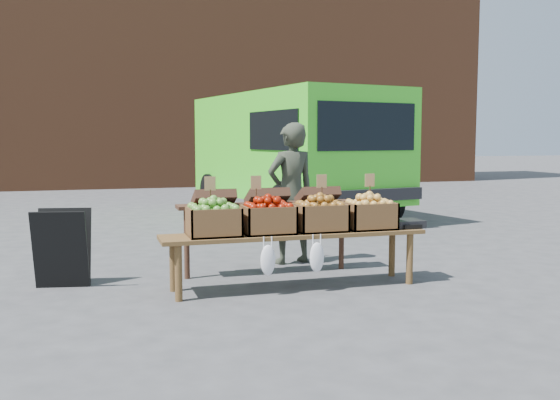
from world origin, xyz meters
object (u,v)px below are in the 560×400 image
object	(u,v)px
delivery_van	(292,156)
weighing_scale	(405,223)
crate_russet_pears	(268,219)
display_bench	(294,260)
crate_green_apples	(369,216)
vendor	(291,193)
back_table	(267,228)
crate_golden_apples	(214,222)
crate_red_apples	(320,217)
chalkboard_sign	(62,248)

from	to	relation	value
delivery_van	weighing_scale	xyz separation A→B (m)	(-0.56, -5.65, -0.57)
weighing_scale	crate_russet_pears	bearing A→B (deg)	180.00
display_bench	crate_green_apples	bearing A→B (deg)	0.00
display_bench	vendor	bearing A→B (deg)	73.66
display_bench	back_table	bearing A→B (deg)	96.80
vendor	crate_golden_apples	world-z (taller)	vendor
crate_russet_pears	weighing_scale	bearing A→B (deg)	0.00
vendor	weighing_scale	bearing A→B (deg)	114.23
vendor	crate_russet_pears	world-z (taller)	vendor
crate_red_apples	weighing_scale	world-z (taller)	crate_red_apples
chalkboard_sign	crate_russet_pears	world-z (taller)	crate_russet_pears
back_table	crate_red_apples	size ratio (longest dim) A/B	4.20
vendor	crate_red_apples	bearing A→B (deg)	73.98
crate_golden_apples	weighing_scale	world-z (taller)	crate_golden_apples
crate_red_apples	back_table	bearing A→B (deg)	116.62
vendor	crate_golden_apples	bearing A→B (deg)	33.49
display_bench	weighing_scale	world-z (taller)	weighing_scale
crate_russet_pears	crate_green_apples	size ratio (longest dim) A/B	1.00
delivery_van	crate_red_apples	xyz separation A→B (m)	(-1.54, -5.65, -0.47)
vendor	display_bench	distance (m)	1.38
crate_red_apples	crate_russet_pears	bearing A→B (deg)	180.00
back_table	crate_red_apples	distance (m)	0.83
crate_russet_pears	crate_red_apples	bearing A→B (deg)	0.00
delivery_van	crate_russet_pears	world-z (taller)	delivery_van
back_table	crate_russet_pears	size ratio (longest dim) A/B	4.20
chalkboard_sign	crate_green_apples	size ratio (longest dim) A/B	1.62
back_table	crate_red_apples	xyz separation A→B (m)	(0.36, -0.72, 0.19)
chalkboard_sign	back_table	xyz separation A→B (m)	(2.17, 0.02, 0.11)
chalkboard_sign	crate_golden_apples	world-z (taller)	crate_golden_apples
delivery_van	back_table	bearing A→B (deg)	-121.94
chalkboard_sign	back_table	world-z (taller)	back_table
delivery_van	vendor	bearing A→B (deg)	-119.06
delivery_van	display_bench	xyz separation A→B (m)	(-1.81, -5.65, -0.90)
delivery_van	crate_red_apples	world-z (taller)	delivery_van
delivery_van	weighing_scale	distance (m)	5.70
chalkboard_sign	crate_red_apples	size ratio (longest dim) A/B	1.62
crate_red_apples	weighing_scale	distance (m)	0.98
chalkboard_sign	crate_golden_apples	xyz separation A→B (m)	(1.43, -0.70, 0.30)
vendor	back_table	world-z (taller)	vendor
delivery_van	weighing_scale	world-z (taller)	delivery_van
vendor	display_bench	xyz separation A→B (m)	(-0.35, -1.21, -0.57)
vendor	back_table	size ratio (longest dim) A/B	0.81
crate_golden_apples	crate_red_apples	world-z (taller)	same
crate_golden_apples	crate_green_apples	xyz separation A→B (m)	(1.65, 0.00, 0.00)
back_table	delivery_van	bearing A→B (deg)	68.93
crate_green_apples	back_table	bearing A→B (deg)	141.67
crate_red_apples	crate_green_apples	size ratio (longest dim) A/B	1.00
crate_green_apples	display_bench	bearing A→B (deg)	180.00
crate_golden_apples	crate_russet_pears	size ratio (longest dim) A/B	1.00
vendor	crate_green_apples	size ratio (longest dim) A/B	3.41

